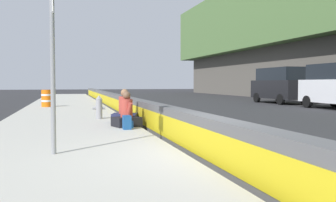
{
  "coord_description": "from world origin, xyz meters",
  "views": [
    {
      "loc": [
        -6.46,
        2.59,
        1.48
      ],
      "look_at": [
        6.68,
        -0.96,
        0.82
      ],
      "focal_mm": 40.0,
      "sensor_mm": 36.0,
      "label": 1
    }
  ],
  "objects_px": {
    "fire_hydrant": "(99,107)",
    "seated_person_foreground": "(127,115)",
    "seated_person_middle": "(125,112)",
    "construction_barrel": "(46,98)",
    "parked_car_fourth": "(280,85)",
    "backpack": "(127,123)",
    "route_sign_post": "(53,43)"
  },
  "relations": [
    {
      "from": "seated_person_foreground",
      "to": "seated_person_middle",
      "type": "distance_m",
      "value": 1.17
    },
    {
      "from": "fire_hydrant",
      "to": "seated_person_foreground",
      "type": "xyz_separation_m",
      "value": [
        -2.69,
        -0.62,
        -0.11
      ]
    },
    {
      "from": "seated_person_middle",
      "to": "construction_barrel",
      "type": "xyz_separation_m",
      "value": [
        9.35,
        3.0,
        0.13
      ]
    },
    {
      "from": "seated_person_middle",
      "to": "parked_car_fourth",
      "type": "xyz_separation_m",
      "value": [
        11.33,
        -12.94,
        0.86
      ]
    },
    {
      "from": "seated_person_middle",
      "to": "parked_car_fourth",
      "type": "bearing_deg",
      "value": -48.79
    },
    {
      "from": "route_sign_post",
      "to": "parked_car_fourth",
      "type": "distance_m",
      "value": 22.4
    },
    {
      "from": "fire_hydrant",
      "to": "seated_person_middle",
      "type": "height_order",
      "value": "seated_person_middle"
    },
    {
      "from": "construction_barrel",
      "to": "parked_car_fourth",
      "type": "bearing_deg",
      "value": -82.89
    },
    {
      "from": "fire_hydrant",
      "to": "parked_car_fourth",
      "type": "height_order",
      "value": "parked_car_fourth"
    },
    {
      "from": "seated_person_foreground",
      "to": "parked_car_fourth",
      "type": "xyz_separation_m",
      "value": [
        12.49,
        -13.05,
        0.88
      ]
    },
    {
      "from": "fire_hydrant",
      "to": "backpack",
      "type": "xyz_separation_m",
      "value": [
        -3.4,
        -0.52,
        -0.25
      ]
    },
    {
      "from": "route_sign_post",
      "to": "seated_person_middle",
      "type": "relative_size",
      "value": 3.18
    },
    {
      "from": "fire_hydrant",
      "to": "construction_barrel",
      "type": "xyz_separation_m",
      "value": [
        7.82,
        2.27,
        0.03
      ]
    },
    {
      "from": "route_sign_post",
      "to": "construction_barrel",
      "type": "bearing_deg",
      "value": 3.46
    },
    {
      "from": "seated_person_foreground",
      "to": "construction_barrel",
      "type": "xyz_separation_m",
      "value": [
        10.51,
        2.88,
        0.14
      ]
    },
    {
      "from": "construction_barrel",
      "to": "parked_car_fourth",
      "type": "relative_size",
      "value": 0.19
    },
    {
      "from": "seated_person_foreground",
      "to": "construction_barrel",
      "type": "bearing_deg",
      "value": 15.35
    },
    {
      "from": "route_sign_post",
      "to": "parked_car_fourth",
      "type": "relative_size",
      "value": 0.71
    },
    {
      "from": "seated_person_foreground",
      "to": "backpack",
      "type": "height_order",
      "value": "seated_person_foreground"
    },
    {
      "from": "route_sign_post",
      "to": "backpack",
      "type": "height_order",
      "value": "route_sign_post"
    },
    {
      "from": "route_sign_post",
      "to": "seated_person_middle",
      "type": "height_order",
      "value": "route_sign_post"
    },
    {
      "from": "seated_person_foreground",
      "to": "route_sign_post",
      "type": "bearing_deg",
      "value": 153.79
    },
    {
      "from": "fire_hydrant",
      "to": "parked_car_fourth",
      "type": "bearing_deg",
      "value": -54.35
    },
    {
      "from": "parked_car_fourth",
      "to": "fire_hydrant",
      "type": "bearing_deg",
      "value": 125.65
    },
    {
      "from": "seated_person_middle",
      "to": "backpack",
      "type": "height_order",
      "value": "seated_person_middle"
    },
    {
      "from": "seated_person_foreground",
      "to": "seated_person_middle",
      "type": "height_order",
      "value": "seated_person_middle"
    },
    {
      "from": "fire_hydrant",
      "to": "construction_barrel",
      "type": "distance_m",
      "value": 8.14
    },
    {
      "from": "parked_car_fourth",
      "to": "seated_person_middle",
      "type": "bearing_deg",
      "value": 131.21
    },
    {
      "from": "fire_hydrant",
      "to": "seated_person_middle",
      "type": "bearing_deg",
      "value": -154.57
    },
    {
      "from": "backpack",
      "to": "route_sign_post",
      "type": "bearing_deg",
      "value": 150.34
    },
    {
      "from": "seated_person_middle",
      "to": "fire_hydrant",
      "type": "bearing_deg",
      "value": 25.43
    },
    {
      "from": "route_sign_post",
      "to": "seated_person_foreground",
      "type": "distance_m",
      "value": 4.85
    }
  ]
}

